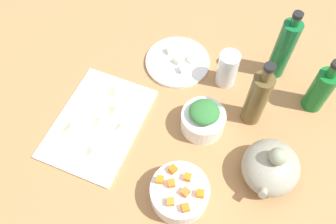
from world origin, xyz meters
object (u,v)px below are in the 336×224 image
at_px(bottle_0, 257,98).
at_px(teapot, 271,167).
at_px(cutting_board, 98,123).
at_px(bowl_greens, 203,121).
at_px(bottle_2, 284,49).
at_px(plate_tofu, 178,62).
at_px(bowl_carrots, 180,193).
at_px(bottle_1, 321,89).
at_px(drinking_glass_0, 228,69).

bearing_deg(bottle_0, teapot, 31.82).
bearing_deg(cutting_board, bowl_greens, 113.39).
height_order(teapot, bottle_0, bottle_0).
bearing_deg(bottle_2, plate_tofu, -71.46).
bearing_deg(bottle_0, bowl_carrots, -16.69).
distance_m(cutting_board, plate_tofu, 0.33).
xyz_separation_m(cutting_board, bottle_0, (-0.21, 0.39, 0.10)).
bearing_deg(cutting_board, bottle_2, 134.37).
height_order(bottle_1, bottle_2, bottle_2).
xyz_separation_m(plate_tofu, bottle_2, (-0.10, 0.30, 0.10)).
bearing_deg(bottle_2, bowl_carrots, -12.43).
bearing_deg(bottle_0, bottle_2, 174.56).
distance_m(teapot, bottle_2, 0.36).
bearing_deg(teapot, cutting_board, -83.55).
relative_size(bowl_greens, bottle_0, 0.52).
height_order(cutting_board, bottle_1, bottle_1).
height_order(cutting_board, bowl_greens, bowl_greens).
relative_size(plate_tofu, bowl_greens, 1.66).
bearing_deg(cutting_board, bottle_1, 120.95).
distance_m(teapot, drinking_glass_0, 0.32).
bearing_deg(bowl_carrots, plate_tofu, -155.40).
xyz_separation_m(bowl_greens, drinking_glass_0, (-0.18, 0.00, 0.03)).
distance_m(bowl_greens, bowl_carrots, 0.22).
height_order(bowl_carrots, drinking_glass_0, drinking_glass_0).
distance_m(bottle_0, bottle_1, 0.20).
bearing_deg(cutting_board, plate_tofu, 158.97).
relative_size(cutting_board, bowl_carrots, 2.22).
distance_m(plate_tofu, bottle_2, 0.33).
bearing_deg(bottle_2, bowl_greens, -25.50).
bearing_deg(bottle_1, cutting_board, -59.05).
bearing_deg(bowl_greens, bottle_1, 127.61).
relative_size(bowl_carrots, bottle_2, 0.61).
bearing_deg(bottle_2, drinking_glass_0, -52.03).
relative_size(cutting_board, bottle_1, 1.68).
xyz_separation_m(cutting_board, drinking_glass_0, (-0.30, 0.28, 0.06)).
height_order(bowl_greens, drinking_glass_0, drinking_glass_0).
bearing_deg(bowl_carrots, bottle_2, 167.57).
xyz_separation_m(teapot, bottle_1, (-0.27, 0.06, 0.03)).
height_order(bowl_greens, bottle_1, bottle_1).
distance_m(bowl_carrots, teapot, 0.24).
height_order(plate_tofu, bottle_2, bottle_2).
xyz_separation_m(teapot, bottle_2, (-0.35, -0.08, 0.06)).
bearing_deg(drinking_glass_0, plate_tofu, -91.03).
bearing_deg(bowl_greens, bowl_carrots, 6.38).
bearing_deg(bowl_carrots, bowl_greens, -173.62).
distance_m(bottle_1, bottle_2, 0.16).
relative_size(bowl_greens, bowl_carrots, 0.84).
relative_size(cutting_board, bottle_0, 1.37).
xyz_separation_m(bowl_greens, bottle_0, (-0.09, 0.12, 0.07)).
bearing_deg(drinking_glass_0, bowl_greens, -1.41).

